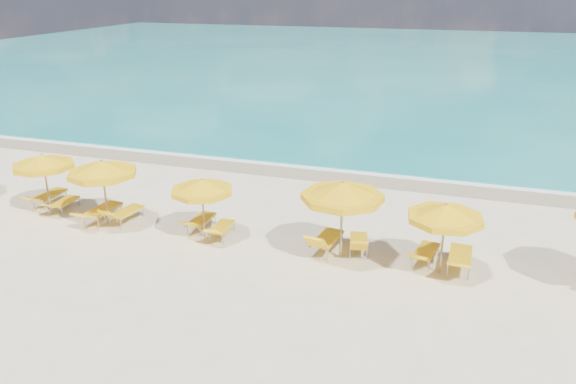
% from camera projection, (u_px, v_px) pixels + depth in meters
% --- Properties ---
extents(ground_plane, '(120.00, 120.00, 0.00)m').
position_uv_depth(ground_plane, '(274.00, 240.00, 18.79)').
color(ground_plane, beige).
extents(ocean, '(120.00, 80.00, 0.30)m').
position_uv_depth(ocean, '(418.00, 60.00, 61.50)').
color(ocean, '#167C78').
rests_on(ocean, ground).
extents(wet_sand_band, '(120.00, 2.60, 0.01)m').
position_uv_depth(wet_sand_band, '(328.00, 173.00, 25.38)').
color(wet_sand_band, tan).
rests_on(wet_sand_band, ground).
extents(foam_line, '(120.00, 1.20, 0.03)m').
position_uv_depth(foam_line, '(332.00, 168.00, 26.09)').
color(foam_line, white).
rests_on(foam_line, ground).
extents(whitecap_near, '(14.00, 0.36, 0.05)m').
position_uv_depth(whitecap_near, '(273.00, 117.00, 35.65)').
color(whitecap_near, white).
rests_on(whitecap_near, ground).
extents(whitecap_far, '(18.00, 0.30, 0.05)m').
position_uv_depth(whitecap_far, '(503.00, 109.00, 37.84)').
color(whitecap_far, white).
rests_on(whitecap_far, ground).
extents(umbrella_1, '(2.97, 2.97, 2.27)m').
position_uv_depth(umbrella_1, '(43.00, 162.00, 20.54)').
color(umbrella_1, '#A88554').
rests_on(umbrella_1, ground).
extents(umbrella_2, '(2.65, 2.65, 2.43)m').
position_uv_depth(umbrella_2, '(102.00, 169.00, 19.35)').
color(umbrella_2, '#A88554').
rests_on(umbrella_2, ground).
extents(umbrella_3, '(2.13, 2.13, 2.12)m').
position_uv_depth(umbrella_3, '(202.00, 187.00, 18.42)').
color(umbrella_3, '#A88554').
rests_on(umbrella_3, ground).
extents(umbrella_4, '(3.04, 3.04, 2.58)m').
position_uv_depth(umbrella_4, '(343.00, 192.00, 16.87)').
color(umbrella_4, '#A88554').
rests_on(umbrella_4, ground).
extents(umbrella_5, '(2.72, 2.72, 2.26)m').
position_uv_depth(umbrella_5, '(446.00, 213.00, 16.04)').
color(umbrella_5, '#A88554').
rests_on(umbrella_5, ground).
extents(lounger_1_left, '(0.67, 1.88, 0.67)m').
position_uv_depth(lounger_1_left, '(49.00, 199.00, 21.81)').
color(lounger_1_left, '#A5A8AD').
rests_on(lounger_1_left, ground).
extents(lounger_1_right, '(0.61, 1.67, 0.62)m').
position_uv_depth(lounger_1_right, '(64.00, 205.00, 21.22)').
color(lounger_1_right, '#A5A8AD').
rests_on(lounger_1_right, ground).
extents(lounger_2_left, '(0.76, 2.10, 0.75)m').
position_uv_depth(lounger_2_left, '(102.00, 214.00, 20.26)').
color(lounger_2_left, '#A5A8AD').
rests_on(lounger_2_left, ground).
extents(lounger_2_right, '(0.86, 1.85, 0.81)m').
position_uv_depth(lounger_2_right, '(126.00, 216.00, 20.20)').
color(lounger_2_right, '#A5A8AD').
rests_on(lounger_2_right, ground).
extents(lounger_3_left, '(0.60, 1.75, 0.72)m').
position_uv_depth(lounger_3_left, '(201.00, 224.00, 19.57)').
color(lounger_3_left, '#A5A8AD').
rests_on(lounger_3_left, ground).
extents(lounger_3_right, '(0.68, 1.71, 0.70)m').
position_uv_depth(lounger_3_right, '(222.00, 231.00, 18.99)').
color(lounger_3_right, '#A5A8AD').
rests_on(lounger_3_right, ground).
extents(lounger_4_left, '(0.90, 1.98, 0.95)m').
position_uv_depth(lounger_4_left, '(326.00, 244.00, 17.99)').
color(lounger_4_left, '#A5A8AD').
rests_on(lounger_4_left, ground).
extents(lounger_4_right, '(0.88, 1.74, 0.83)m').
position_uv_depth(lounger_4_right, '(358.00, 246.00, 17.93)').
color(lounger_4_right, '#A5A8AD').
rests_on(lounger_4_right, ground).
extents(lounger_5_left, '(0.89, 1.88, 0.74)m').
position_uv_depth(lounger_5_left, '(425.00, 256.00, 17.26)').
color(lounger_5_left, '#A5A8AD').
rests_on(lounger_5_left, ground).
extents(lounger_5_right, '(0.73, 2.06, 0.79)m').
position_uv_depth(lounger_5_right, '(459.00, 262.00, 16.87)').
color(lounger_5_right, '#A5A8AD').
rests_on(lounger_5_right, ground).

